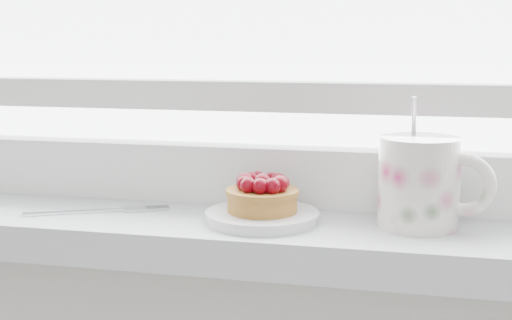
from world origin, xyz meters
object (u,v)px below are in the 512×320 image
(raspberry_tart, at_px, (262,194))
(fork, at_px, (96,211))
(saucer, at_px, (262,217))
(floral_mug, at_px, (422,181))

(raspberry_tart, bearing_deg, fork, -179.93)
(saucer, relative_size, floral_mug, 0.90)
(raspberry_tart, relative_size, fork, 0.51)
(raspberry_tart, xyz_separation_m, fork, (-0.20, -0.00, -0.03))
(saucer, height_order, fork, saucer)
(raspberry_tart, height_order, floral_mug, floral_mug)
(saucer, distance_m, fork, 0.20)
(floral_mug, distance_m, fork, 0.37)
(fork, bearing_deg, saucer, 0.07)
(saucer, bearing_deg, floral_mug, 6.29)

